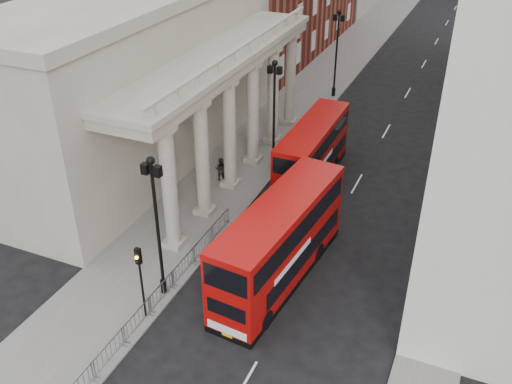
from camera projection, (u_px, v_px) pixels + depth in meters
name	position (u px, v px, depth m)	size (l,w,h in m)	color
ground	(133.00, 346.00, 27.95)	(260.00, 260.00, 0.00)	black
sidewalk_west	(289.00, 114.00, 52.60)	(6.00, 140.00, 0.12)	slate
sidewalk_east	(477.00, 146.00, 46.97)	(3.00, 140.00, 0.12)	slate
kerb	(320.00, 119.00, 51.59)	(0.20, 140.00, 0.14)	slate
portico_building	(142.00, 83.00, 42.65)	(9.00, 28.00, 12.00)	gray
lamp_post_south	(157.00, 219.00, 28.80)	(1.05, 0.44, 8.32)	black
lamp_post_mid	(274.00, 107.00, 41.41)	(1.05, 0.44, 8.32)	black
lamp_post_north	(337.00, 48.00, 54.03)	(1.05, 0.44, 8.32)	black
traffic_light	(140.00, 270.00, 28.10)	(0.28, 0.33, 4.30)	black
crowd_barriers	(150.00, 305.00, 29.48)	(0.50, 18.75, 1.10)	gray
bus_near	(280.00, 241.00, 31.19)	(3.84, 11.52, 4.88)	#A50907
bus_far	(312.00, 151.00, 41.12)	(2.51, 10.14, 4.37)	#A40907
pedestrian_a	(174.00, 194.00, 38.65)	(0.55, 0.36, 1.52)	black
pedestrian_b	(221.00, 169.00, 41.49)	(0.86, 0.67, 1.77)	black
pedestrian_c	(227.00, 172.00, 40.97)	(0.94, 0.61, 1.92)	black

